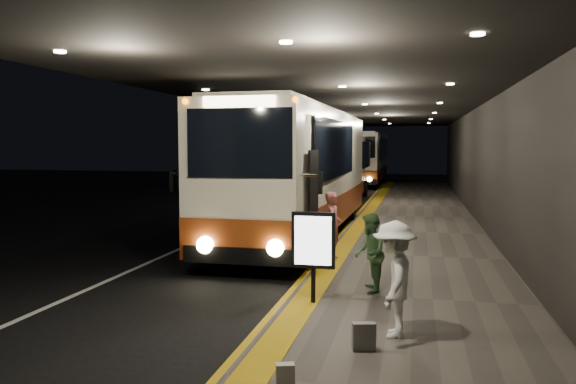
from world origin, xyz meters
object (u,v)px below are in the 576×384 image
(coach_main, at_px, (300,177))
(coach_second, at_px, (340,171))
(passenger_waiting_green, at_px, (370,253))
(bag_polka, at_px, (364,337))
(passenger_boarding, at_px, (333,226))
(info_sign, at_px, (313,242))
(bag_plain, at_px, (285,375))
(passenger_waiting_white, at_px, (394,279))
(coach_third, at_px, (366,160))
(stanchion_post, at_px, (329,246))

(coach_main, xyz_separation_m, coach_second, (-0.21, 11.28, -0.29))
(passenger_waiting_green, height_order, bag_polka, passenger_waiting_green)
(coach_main, xyz_separation_m, passenger_boarding, (1.71, -4.23, -0.94))
(coach_main, distance_m, info_sign, 8.34)
(bag_polka, bearing_deg, bag_plain, -119.76)
(passenger_waiting_green, bearing_deg, passenger_waiting_white, 5.85)
(coach_third, distance_m, bag_plain, 36.78)
(passenger_boarding, height_order, passenger_waiting_green, passenger_boarding)
(passenger_waiting_green, relative_size, info_sign, 0.93)
(passenger_waiting_green, xyz_separation_m, bag_plain, (-0.62, -4.50, -0.63))
(coach_main, xyz_separation_m, bag_polka, (3.02, -10.21, -1.59))
(passenger_waiting_white, bearing_deg, coach_third, -171.22)
(bag_polka, height_order, info_sign, info_sign)
(passenger_waiting_green, distance_m, stanchion_post, 2.03)
(coach_third, height_order, passenger_boarding, coach_third)
(coach_second, relative_size, passenger_waiting_white, 6.43)
(coach_second, xyz_separation_m, bag_plain, (2.44, -22.88, -1.36))
(bag_plain, bearing_deg, info_sign, 95.00)
(coach_third, bearing_deg, coach_second, -90.61)
(coach_main, bearing_deg, passenger_waiting_green, -67.37)
(info_sign, bearing_deg, passenger_boarding, 92.00)
(bag_plain, bearing_deg, passenger_waiting_white, 60.63)
(passenger_boarding, height_order, info_sign, passenger_boarding)
(coach_third, distance_m, stanchion_post, 30.55)
(coach_third, relative_size, passenger_waiting_green, 7.86)
(coach_second, distance_m, passenger_waiting_white, 21.12)
(coach_main, height_order, coach_second, coach_main)
(coach_third, relative_size, bag_plain, 43.82)
(passenger_waiting_white, bearing_deg, coach_main, -157.24)
(coach_third, distance_m, passenger_waiting_white, 34.79)
(coach_main, distance_m, passenger_boarding, 4.66)
(passenger_waiting_white, distance_m, info_sign, 2.07)
(stanchion_post, bearing_deg, bag_polka, -75.67)
(coach_third, xyz_separation_m, passenger_waiting_green, (2.89, -32.18, -0.90))
(coach_second, xyz_separation_m, passenger_boarding, (1.92, -15.51, -0.65))
(passenger_boarding, relative_size, bag_polka, 4.37)
(coach_third, bearing_deg, bag_plain, -86.38)
(info_sign, distance_m, stanchion_post, 2.77)
(coach_second, height_order, info_sign, coach_second)
(passenger_waiting_white, bearing_deg, coach_second, -167.06)
(coach_main, height_order, passenger_waiting_white, coach_main)
(coach_second, relative_size, stanchion_post, 9.93)
(coach_second, xyz_separation_m, passenger_waiting_green, (3.05, -18.38, -0.73))
(bag_polka, relative_size, stanchion_post, 0.35)
(passenger_waiting_green, bearing_deg, coach_second, -177.53)
(coach_main, xyz_separation_m, passenger_waiting_green, (2.85, -7.10, -1.02))
(coach_third, xyz_separation_m, stanchion_post, (1.83, -30.47, -1.11))
(coach_second, bearing_deg, passenger_waiting_white, -83.20)
(coach_third, bearing_deg, stanchion_post, -86.49)
(coach_second, distance_m, stanchion_post, 16.81)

